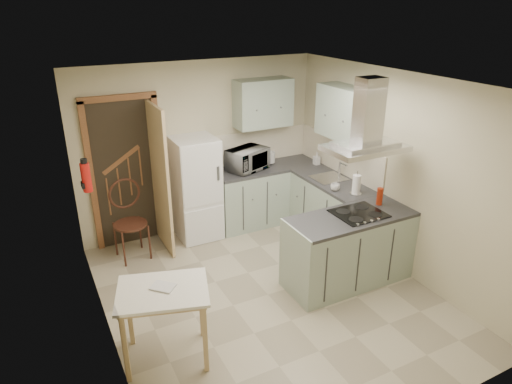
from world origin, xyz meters
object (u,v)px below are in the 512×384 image
extractor_hood (365,148)px  microwave (247,159)px  peninsula (349,249)px  bentwood_chair (130,224)px  fridge (196,189)px  drop_leaf_table (166,324)px

extractor_hood → microwave: size_ratio=1.53×
peninsula → bentwood_chair: bentwood_chair is taller
bentwood_chair → fridge: bearing=4.2°
peninsula → bentwood_chair: bearing=141.3°
fridge → drop_leaf_table: bearing=-117.4°
extractor_hood → microwave: bearing=104.1°
fridge → bentwood_chair: (-1.01, -0.19, -0.25)m
fridge → bentwood_chair: 1.06m
extractor_hood → microwave: extractor_hood is taller
fridge → extractor_hood: size_ratio=1.67×
peninsula → extractor_hood: (0.10, 0.00, 1.27)m
fridge → extractor_hood: bearing=-56.2°
extractor_hood → peninsula: bearing=180.0°
fridge → microwave: bearing=0.3°
drop_leaf_table → bentwood_chair: size_ratio=0.84×
microwave → drop_leaf_table: bearing=-152.3°
drop_leaf_table → microwave: bearing=65.4°
fridge → bentwood_chair: bearing=-169.4°
peninsula → drop_leaf_table: bearing=-173.7°
extractor_hood → bentwood_chair: bearing=142.5°
fridge → peninsula: (1.22, -1.98, -0.30)m
bentwood_chair → microwave: (1.84, 0.19, 0.57)m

